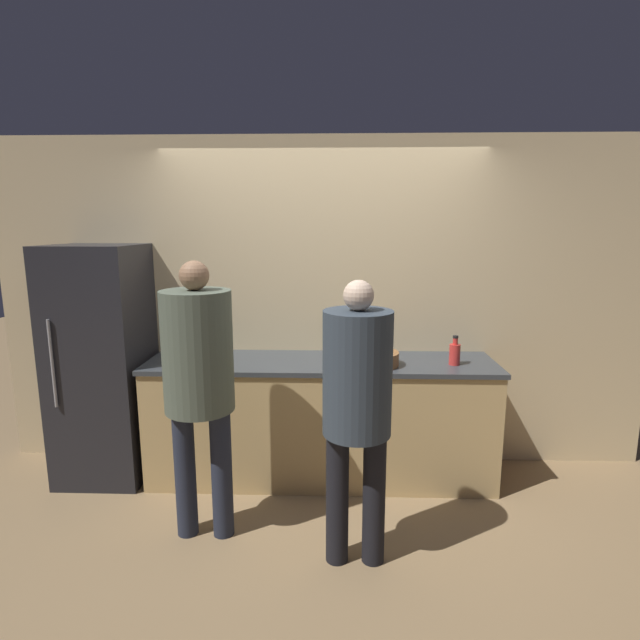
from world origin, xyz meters
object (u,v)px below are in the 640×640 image
object	(u,v)px
refrigerator	(103,363)
bottle_red	(455,353)
cup_white	(186,361)
person_left	(199,371)
person_center	(357,397)
utensil_crock	(364,344)
bottle_green	(210,351)
fruit_bowl	(374,358)
cup_red	(206,359)

from	to	relation	value
refrigerator	bottle_red	world-z (taller)	refrigerator
refrigerator	cup_white	bearing A→B (deg)	-14.65
person_left	cup_white	distance (m)	0.65
refrigerator	cup_white	xyz separation A→B (m)	(0.70, -0.18, 0.07)
cup_white	person_center	bearing A→B (deg)	-34.30
person_center	person_left	bearing A→B (deg)	166.42
person_center	cup_white	bearing A→B (deg)	145.70
bottle_red	cup_white	world-z (taller)	bottle_red
person_left	utensil_crock	world-z (taller)	person_left
refrigerator	person_left	size ratio (longest dim) A/B	1.03
refrigerator	utensil_crock	bearing A→B (deg)	6.56
refrigerator	utensil_crock	size ratio (longest dim) A/B	6.19
utensil_crock	bottle_green	bearing A→B (deg)	-167.37
fruit_bowl	person_left	bearing A→B (deg)	-148.69
bottle_red	cup_white	xyz separation A→B (m)	(-1.94, -0.11, -0.05)
person_center	bottle_green	bearing A→B (deg)	137.59
person_left	cup_white	world-z (taller)	person_left
refrigerator	person_center	distance (m)	2.14
person_center	refrigerator	bearing A→B (deg)	152.20
utensil_crock	cup_red	xyz separation A→B (m)	(-1.15, -0.38, -0.02)
bottle_green	cup_red	bearing A→B (deg)	-88.21
bottle_red	refrigerator	bearing A→B (deg)	178.39
person_center	bottle_green	xyz separation A→B (m)	(-1.06, 0.96, 0.01)
fruit_bowl	cup_red	size ratio (longest dim) A/B	3.48
fruit_bowl	cup_white	xyz separation A→B (m)	(-1.35, -0.08, -0.01)
bottle_red	cup_red	bearing A→B (deg)	-177.44
fruit_bowl	bottle_green	bearing A→B (deg)	176.64
bottle_green	cup_white	bearing A→B (deg)	-132.08
cup_white	refrigerator	bearing A→B (deg)	165.35
person_center	utensil_crock	distance (m)	1.23
bottle_green	cup_red	size ratio (longest dim) A/B	1.92
person_left	utensil_crock	size ratio (longest dim) A/B	5.98
utensil_crock	bottle_green	distance (m)	1.19
fruit_bowl	refrigerator	bearing A→B (deg)	177.14
fruit_bowl	bottle_red	xyz separation A→B (m)	(0.58, 0.03, 0.03)
refrigerator	cup_red	bearing A→B (deg)	-10.44
cup_white	utensil_crock	bearing A→B (deg)	17.60
bottle_red	bottle_green	size ratio (longest dim) A/B	1.11
person_left	cup_red	distance (m)	0.63
bottle_green	cup_red	world-z (taller)	bottle_green
refrigerator	cup_white	world-z (taller)	refrigerator
bottle_red	bottle_green	xyz separation A→B (m)	(-1.80, 0.04, -0.01)
person_left	utensil_crock	xyz separation A→B (m)	(1.04, 1.00, -0.07)
person_center	bottle_green	world-z (taller)	person_center
refrigerator	person_center	bearing A→B (deg)	-27.80
bottle_green	utensil_crock	bearing A→B (deg)	12.63
utensil_crock	cup_red	distance (m)	1.22
refrigerator	bottle_green	xyz separation A→B (m)	(0.83, -0.03, 0.11)
person_center	utensil_crock	xyz separation A→B (m)	(0.10, 1.22, 0.00)
refrigerator	person_left	xyz separation A→B (m)	(0.95, -0.77, 0.18)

